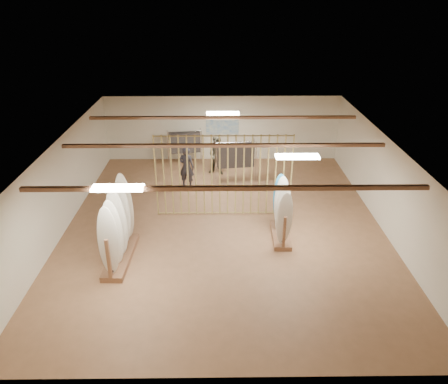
{
  "coord_description": "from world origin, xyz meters",
  "views": [
    {
      "loc": [
        -0.14,
        -12.19,
        6.98
      ],
      "look_at": [
        0.0,
        0.0,
        1.2
      ],
      "focal_mm": 35.0,
      "sensor_mm": 36.0,
      "label": 1
    }
  ],
  "objects_px": {
    "rack_left": "(119,237)",
    "clothing_rack_b": "(236,155)",
    "clothing_rack_a": "(185,142)",
    "rack_right": "(282,219)",
    "shopper_b": "(218,153)",
    "shopper_a": "(186,165)"
  },
  "relations": [
    {
      "from": "rack_left",
      "to": "rack_right",
      "type": "relative_size",
      "value": 1.21
    },
    {
      "from": "rack_left",
      "to": "shopper_b",
      "type": "distance_m",
      "value": 6.7
    },
    {
      "from": "rack_left",
      "to": "shopper_b",
      "type": "height_order",
      "value": "rack_left"
    },
    {
      "from": "shopper_b",
      "to": "clothing_rack_b",
      "type": "bearing_deg",
      "value": -26.28
    },
    {
      "from": "clothing_rack_a",
      "to": "shopper_b",
      "type": "distance_m",
      "value": 1.8
    },
    {
      "from": "shopper_a",
      "to": "clothing_rack_a",
      "type": "bearing_deg",
      "value": -69.46
    },
    {
      "from": "rack_right",
      "to": "shopper_a",
      "type": "relative_size",
      "value": 1.02
    },
    {
      "from": "rack_right",
      "to": "shopper_b",
      "type": "distance_m",
      "value": 5.37
    },
    {
      "from": "rack_right",
      "to": "clothing_rack_b",
      "type": "bearing_deg",
      "value": 107.76
    },
    {
      "from": "rack_left",
      "to": "clothing_rack_a",
      "type": "relative_size",
      "value": 1.51
    },
    {
      "from": "shopper_a",
      "to": "shopper_b",
      "type": "xyz_separation_m",
      "value": [
        1.17,
        1.26,
        0.01
      ]
    },
    {
      "from": "rack_left",
      "to": "shopper_a",
      "type": "bearing_deg",
      "value": 73.97
    },
    {
      "from": "clothing_rack_b",
      "to": "clothing_rack_a",
      "type": "bearing_deg",
      "value": 131.65
    },
    {
      "from": "clothing_rack_b",
      "to": "shopper_a",
      "type": "height_order",
      "value": "shopper_a"
    },
    {
      "from": "clothing_rack_b",
      "to": "shopper_b",
      "type": "relative_size",
      "value": 0.88
    },
    {
      "from": "clothing_rack_a",
      "to": "shopper_a",
      "type": "distance_m",
      "value": 2.4
    },
    {
      "from": "clothing_rack_b",
      "to": "shopper_b",
      "type": "height_order",
      "value": "shopper_b"
    },
    {
      "from": "clothing_rack_a",
      "to": "shopper_a",
      "type": "bearing_deg",
      "value": -93.69
    },
    {
      "from": "clothing_rack_b",
      "to": "rack_left",
      "type": "bearing_deg",
      "value": -130.14
    },
    {
      "from": "shopper_a",
      "to": "shopper_b",
      "type": "relative_size",
      "value": 0.99
    },
    {
      "from": "rack_left",
      "to": "clothing_rack_b",
      "type": "height_order",
      "value": "rack_left"
    },
    {
      "from": "rack_left",
      "to": "shopper_b",
      "type": "relative_size",
      "value": 1.23
    }
  ]
}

